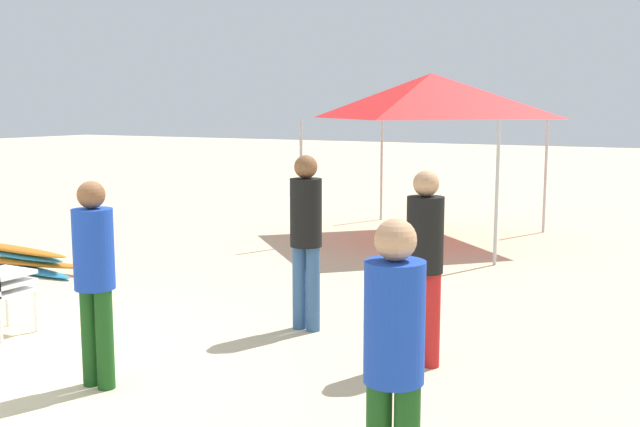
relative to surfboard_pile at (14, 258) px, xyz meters
name	(u,v)px	position (x,y,z in m)	size (l,w,h in m)	color
surfboard_pile	(14,258)	(0.00, 0.00, 0.00)	(2.52, 0.60, 0.32)	#268CCC
lifeguard_near_left	(394,354)	(7.16, -3.42, 0.81)	(0.32, 0.32, 1.68)	#194C19
lifeguard_near_center	(425,254)	(6.40, -0.95, 0.83)	(0.32, 0.32, 1.71)	red
lifeguard_near_right	(94,270)	(4.28, -2.68, 0.81)	(0.32, 0.32, 1.67)	#194C19
lifeguard_far_right	(306,230)	(4.98, -0.52, 0.87)	(0.32, 0.32, 1.77)	#33598C
popup_canopy	(431,96)	(4.21, 5.07, 2.27)	(3.24, 3.24, 2.80)	#B2B2B7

